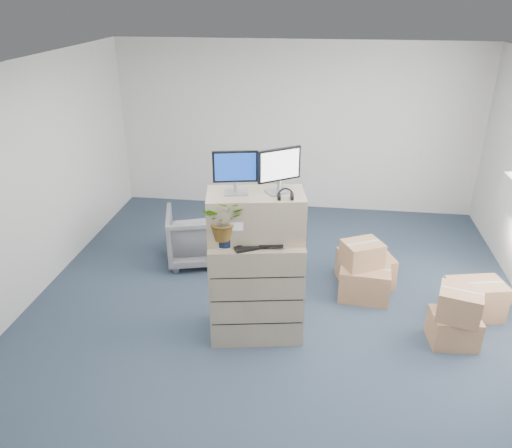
# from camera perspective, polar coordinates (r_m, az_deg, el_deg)

# --- Properties ---
(ground) EXTENTS (7.00, 7.00, 0.00)m
(ground) POSITION_cam_1_polar(r_m,az_deg,el_deg) (5.87, 2.00, -11.39)
(ground) COLOR #263545
(ground) RESTS_ON ground
(wall_back) EXTENTS (6.00, 0.02, 2.80)m
(wall_back) POSITION_cam_1_polar(r_m,az_deg,el_deg) (8.47, 4.66, 10.88)
(wall_back) COLOR silver
(wall_back) RESTS_ON ground
(filing_cabinet_lower) EXTENTS (1.08, 0.77, 1.15)m
(filing_cabinet_lower) POSITION_cam_1_polar(r_m,az_deg,el_deg) (5.45, -0.00, -7.20)
(filing_cabinet_lower) COLOR #9F876D
(filing_cabinet_lower) RESTS_ON ground
(filing_cabinet_upper) EXTENTS (1.06, 0.66, 0.49)m
(filing_cabinet_upper) POSITION_cam_1_polar(r_m,az_deg,el_deg) (5.10, -0.03, 0.95)
(filing_cabinet_upper) COLOR #9F876D
(filing_cabinet_upper) RESTS_ON filing_cabinet_lower
(monitor_left) EXTENTS (0.44, 0.21, 0.44)m
(monitor_left) POSITION_cam_1_polar(r_m,az_deg,el_deg) (4.93, -2.38, 6.21)
(monitor_left) COLOR #99999E
(monitor_left) RESTS_ON filing_cabinet_upper
(monitor_right) EXTENTS (0.40, 0.29, 0.46)m
(monitor_right) POSITION_cam_1_polar(r_m,az_deg,el_deg) (4.95, 2.67, 6.40)
(monitor_right) COLOR #99999E
(monitor_right) RESTS_ON filing_cabinet_upper
(headphones) EXTENTS (0.15, 0.04, 0.15)m
(headphones) POSITION_cam_1_polar(r_m,az_deg,el_deg) (4.86, 3.38, 3.30)
(headphones) COLOR black
(headphones) RESTS_ON filing_cabinet_upper
(keyboard) EXTENTS (0.57, 0.44, 0.03)m
(keyboard) POSITION_cam_1_polar(r_m,az_deg,el_deg) (5.06, 0.29, -2.23)
(keyboard) COLOR black
(keyboard) RESTS_ON filing_cabinet_lower
(mouse) EXTENTS (0.12, 0.11, 0.04)m
(mouse) POSITION_cam_1_polar(r_m,az_deg,el_deg) (5.11, 3.24, -1.89)
(mouse) COLOR silver
(mouse) RESTS_ON filing_cabinet_lower
(water_bottle) EXTENTS (0.08, 0.08, 0.27)m
(water_bottle) POSITION_cam_1_polar(r_m,az_deg,el_deg) (5.18, 0.83, -0.03)
(water_bottle) COLOR gray
(water_bottle) RESTS_ON filing_cabinet_lower
(phone_dock) EXTENTS (0.08, 0.07, 0.16)m
(phone_dock) POSITION_cam_1_polar(r_m,az_deg,el_deg) (5.19, -0.25, -1.01)
(phone_dock) COLOR silver
(phone_dock) RESTS_ON filing_cabinet_lower
(external_drive) EXTENTS (0.21, 0.16, 0.06)m
(external_drive) POSITION_cam_1_polar(r_m,az_deg,el_deg) (5.27, 3.66, -0.87)
(external_drive) COLOR black
(external_drive) RESTS_ON filing_cabinet_lower
(tissue_box) EXTENTS (0.30, 0.22, 0.10)m
(tissue_box) POSITION_cam_1_polar(r_m,az_deg,el_deg) (5.22, 3.54, -0.16)
(tissue_box) COLOR #469FF1
(tissue_box) RESTS_ON external_drive
(potted_plant) EXTENTS (0.43, 0.47, 0.43)m
(potted_plant) POSITION_cam_1_polar(r_m,az_deg,el_deg) (4.94, -3.65, -0.04)
(potted_plant) COLOR #97AA89
(potted_plant) RESTS_ON filing_cabinet_lower
(office_chair) EXTENTS (0.99, 0.95, 0.84)m
(office_chair) POSITION_cam_1_polar(r_m,az_deg,el_deg) (7.00, -6.72, -1.01)
(office_chair) COLOR #56575B
(office_chair) RESTS_ON ground
(cardboard_boxes) EXTENTS (1.96, 1.77, 0.73)m
(cardboard_boxes) POSITION_cam_1_polar(r_m,az_deg,el_deg) (6.29, 16.61, -6.82)
(cardboard_boxes) COLOR #9F734C
(cardboard_boxes) RESTS_ON ground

